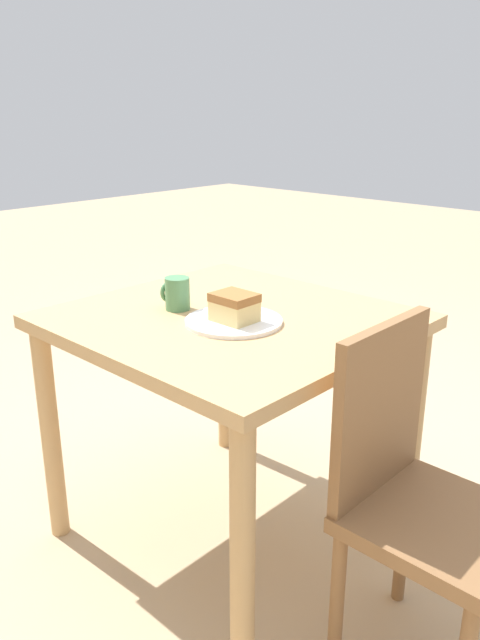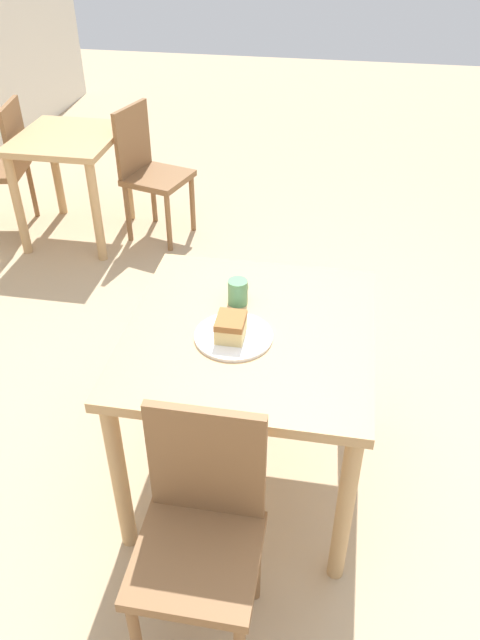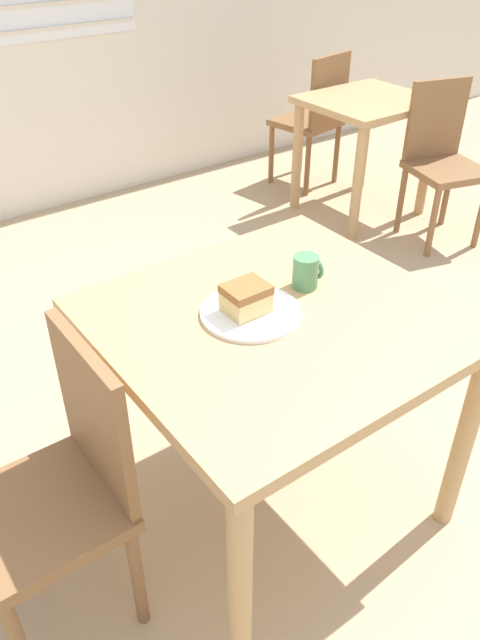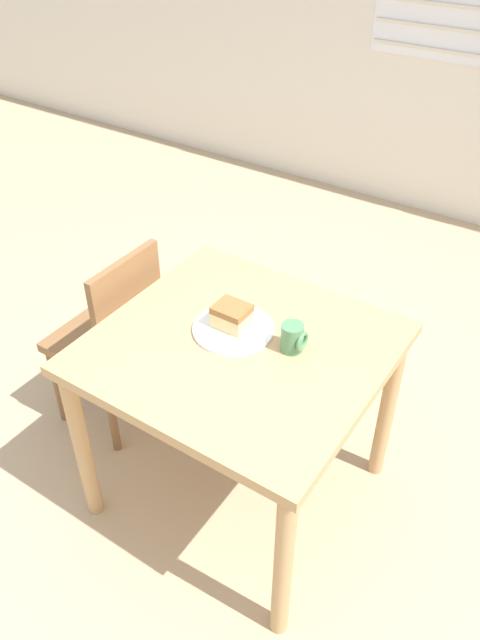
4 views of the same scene
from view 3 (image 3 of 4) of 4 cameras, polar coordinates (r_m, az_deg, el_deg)
ground_plane at (r=2.18m, az=10.45°, el=-18.75°), size 14.00×14.00×0.00m
dining_table_near at (r=1.78m, az=3.40°, el=-2.53°), size 0.94×0.89×0.77m
dining_table_far at (r=4.01m, az=11.43°, el=17.25°), size 0.70×0.63×0.72m
chair_near_window at (r=1.70m, az=-15.84°, el=-14.48°), size 0.38×0.38×0.88m
chair_far_corner at (r=3.82m, az=17.99°, el=13.93°), size 0.47×0.47×0.88m
chair_far_opposite at (r=4.40m, az=6.78°, el=18.00°), size 0.44×0.44×0.88m
plate at (r=1.71m, az=0.98°, el=0.69°), size 0.28×0.28×0.01m
cake_slice at (r=1.69m, az=0.55°, el=2.01°), size 0.12×0.10×0.08m
coffee_mug at (r=1.82m, az=6.09°, el=4.44°), size 0.08×0.08×0.10m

